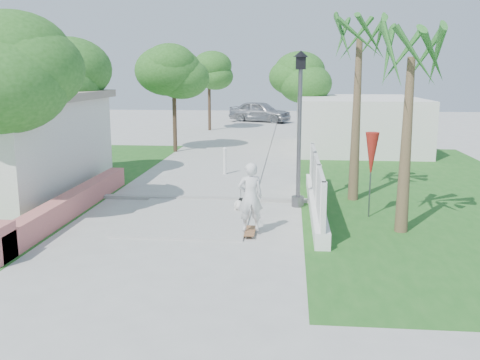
# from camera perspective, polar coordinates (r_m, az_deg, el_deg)

# --- Properties ---
(ground) EXTENTS (90.00, 90.00, 0.00)m
(ground) POSITION_cam_1_polar(r_m,az_deg,el_deg) (10.81, -9.28, -9.59)
(ground) COLOR #B7B7B2
(ground) RESTS_ON ground
(path_strip) EXTENTS (3.20, 36.00, 0.06)m
(path_strip) POSITION_cam_1_polar(r_m,az_deg,el_deg) (30.11, 0.32, 4.14)
(path_strip) COLOR #B7B7B2
(path_strip) RESTS_ON ground
(curb) EXTENTS (6.50, 0.25, 0.10)m
(curb) POSITION_cam_1_polar(r_m,az_deg,el_deg) (16.41, -4.03, -1.99)
(curb) COLOR #999993
(curb) RESTS_ON ground
(grass_left) EXTENTS (8.00, 20.00, 0.01)m
(grass_left) POSITION_cam_1_polar(r_m,az_deg,el_deg) (20.56, -22.69, -0.25)
(grass_left) COLOR #215E1D
(grass_left) RESTS_ON ground
(grass_right) EXTENTS (8.00, 20.00, 0.01)m
(grass_right) POSITION_cam_1_polar(r_m,az_deg,el_deg) (18.67, 18.76, -1.07)
(grass_right) COLOR #215E1D
(grass_right) RESTS_ON ground
(pink_wall) EXTENTS (0.45, 8.20, 0.80)m
(pink_wall) POSITION_cam_1_polar(r_m,az_deg,el_deg) (14.99, -18.17, -2.80)
(pink_wall) COLOR #C76F66
(pink_wall) RESTS_ON ground
(lattice_fence) EXTENTS (0.35, 7.00, 1.50)m
(lattice_fence) POSITION_cam_1_polar(r_m,az_deg,el_deg) (15.14, 8.12, -1.31)
(lattice_fence) COLOR white
(lattice_fence) RESTS_ON ground
(building_right) EXTENTS (6.00, 8.00, 2.60)m
(building_right) POSITION_cam_1_polar(r_m,az_deg,el_deg) (28.07, 12.31, 5.95)
(building_right) COLOR silver
(building_right) RESTS_ON ground
(street_lamp) EXTENTS (0.44, 0.44, 4.44)m
(street_lamp) POSITION_cam_1_polar(r_m,az_deg,el_deg) (15.32, 6.36, 6.02)
(street_lamp) COLOR #59595E
(street_lamp) RESTS_ON ground
(bollard) EXTENTS (0.14, 0.14, 1.09)m
(bollard) POSITION_cam_1_polar(r_m,az_deg,el_deg) (20.17, -1.64, 2.10)
(bollard) COLOR white
(bollard) RESTS_ON ground
(patio_umbrella) EXTENTS (0.36, 0.36, 2.30)m
(patio_umbrella) POSITION_cam_1_polar(r_m,az_deg,el_deg) (14.57, 13.85, 2.55)
(patio_umbrella) COLOR #59595E
(patio_umbrella) RESTS_ON ground
(tree_left_near) EXTENTS (3.60, 3.60, 5.28)m
(tree_left_near) POSITION_cam_1_polar(r_m,az_deg,el_deg) (14.59, -24.26, 10.33)
(tree_left_near) COLOR #4C3826
(tree_left_near) RESTS_ON ground
(tree_left_mid) EXTENTS (3.20, 3.20, 4.85)m
(tree_left_mid) POSITION_cam_1_polar(r_m,az_deg,el_deg) (19.96, -18.91, 9.81)
(tree_left_mid) COLOR #4C3826
(tree_left_mid) RESTS_ON ground
(tree_path_left) EXTENTS (3.40, 3.40, 5.23)m
(tree_path_left) POSITION_cam_1_polar(r_m,az_deg,el_deg) (26.34, -7.07, 11.28)
(tree_path_left) COLOR #4C3826
(tree_path_left) RESTS_ON ground
(tree_path_right) EXTENTS (3.00, 3.00, 4.79)m
(tree_path_right) POSITION_cam_1_polar(r_m,az_deg,el_deg) (29.74, 6.62, 10.67)
(tree_path_right) COLOR #4C3826
(tree_path_right) RESTS_ON ground
(tree_path_far) EXTENTS (3.20, 3.20, 5.17)m
(tree_path_far) POSITION_cam_1_polar(r_m,az_deg,el_deg) (36.14, -3.30, 11.36)
(tree_path_far) COLOR #4C3826
(tree_path_far) RESTS_ON ground
(palm_far) EXTENTS (1.80, 1.80, 5.30)m
(palm_far) POSITION_cam_1_polar(r_m,az_deg,el_deg) (16.38, 12.59, 13.38)
(palm_far) COLOR brown
(palm_far) RESTS_ON ground
(palm_near) EXTENTS (1.80, 1.80, 4.70)m
(palm_near) POSITION_cam_1_polar(r_m,az_deg,el_deg) (13.24, 17.76, 11.35)
(palm_near) COLOR brown
(palm_near) RESTS_ON ground
(skateboarder) EXTENTS (0.83, 2.78, 1.76)m
(skateboarder) POSITION_cam_1_polar(r_m,az_deg,el_deg) (13.42, 0.44, -1.67)
(skateboarder) COLOR #925C3A
(skateboarder) RESTS_ON ground
(dog) EXTENTS (0.35, 0.53, 0.37)m
(dog) POSITION_cam_1_polar(r_m,az_deg,el_deg) (15.05, -0.12, -2.60)
(dog) COLOR white
(dog) RESTS_ON ground
(parked_car) EXTENTS (5.22, 3.58, 1.65)m
(parked_car) POSITION_cam_1_polar(r_m,az_deg,el_deg) (42.10, 2.15, 7.30)
(parked_car) COLOR #979A9E
(parked_car) RESTS_ON ground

